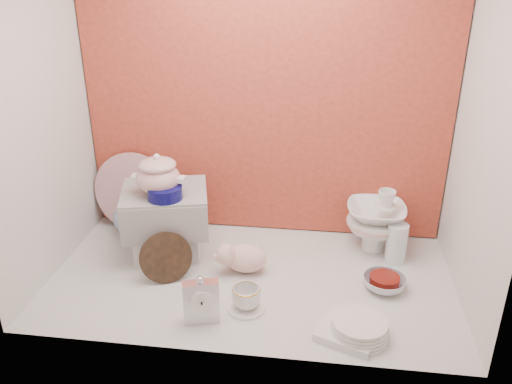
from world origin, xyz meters
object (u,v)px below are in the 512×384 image
blue_white_vase (137,212)px  porcelain_tower (376,220)px  dinner_plate_stack (360,328)px  crystal_bowl (384,283)px  mantel_clock (201,300)px  step_stool (167,222)px  floral_platter (132,191)px  plush_pig (246,258)px  soup_tureen (158,174)px  gold_rim_teacup (246,297)px

blue_white_vase → porcelain_tower: porcelain_tower is taller
blue_white_vase → dinner_plate_stack: bearing=-31.1°
blue_white_vase → porcelain_tower: 1.20m
crystal_bowl → mantel_clock: bearing=-156.3°
blue_white_vase → mantel_clock: size_ratio=1.25×
step_stool → dinner_plate_stack: (0.90, -0.51, -0.13)m
floral_platter → porcelain_tower: 1.25m
blue_white_vase → plush_pig: (0.61, -0.27, -0.06)m
soup_tureen → dinner_plate_stack: (0.91, -0.47, -0.39)m
step_stool → dinner_plate_stack: bearing=-43.8°
crystal_bowl → plush_pig: bearing=174.7°
mantel_clock → plush_pig: (0.12, 0.38, -0.03)m
plush_pig → dinner_plate_stack: size_ratio=1.08×
soup_tureen → blue_white_vase: 0.41m
blue_white_vase → gold_rim_teacup: 0.86m
blue_white_vase → dinner_plate_stack: 1.29m
plush_pig → step_stool: bearing=163.2°
floral_platter → blue_white_vase: bearing=-60.5°
blue_white_vase → plush_pig: size_ratio=1.05×
blue_white_vase → gold_rim_teacup: bearing=-40.4°
plush_pig → floral_platter: bearing=151.2°
floral_platter → crystal_bowl: (1.27, -0.41, -0.18)m
gold_rim_teacup → plush_pig: bearing=99.1°
crystal_bowl → porcelain_tower: 0.37m
porcelain_tower → step_stool: bearing=-170.4°
soup_tureen → mantel_clock: bearing=-57.7°
blue_white_vase → dinner_plate_stack: (1.10, -0.66, -0.09)m
soup_tureen → blue_white_vase: soup_tureen is taller
blue_white_vase → plush_pig: bearing=-24.4°
floral_platter → gold_rim_teacup: (0.70, -0.64, -0.15)m
step_stool → blue_white_vase: 0.26m
step_stool → porcelain_tower: bearing=-4.6°
floral_platter → blue_white_vase: 0.12m
crystal_bowl → porcelain_tower: size_ratio=0.58×
plush_pig → porcelain_tower: porcelain_tower is taller
soup_tureen → dinner_plate_stack: bearing=-27.2°
floral_platter → blue_white_vase: floral_platter is taller
mantel_clock → porcelain_tower: size_ratio=0.64×
dinner_plate_stack → porcelain_tower: bearing=81.9°
soup_tureen → crystal_bowl: (1.03, -0.13, -0.40)m
mantel_clock → porcelain_tower: 0.98m
soup_tureen → plush_pig: size_ratio=0.97×
soup_tureen → step_stool: bearing=80.3°
step_stool → floral_platter: bearing=122.5°
plush_pig → crystal_bowl: 0.62m
gold_rim_teacup → floral_platter: bearing=137.6°
soup_tureen → floral_platter: soup_tureen is taller
crystal_bowl → porcelain_tower: porcelain_tower is taller
dinner_plate_stack → plush_pig: bearing=142.0°
step_stool → soup_tureen: bearing=-113.8°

